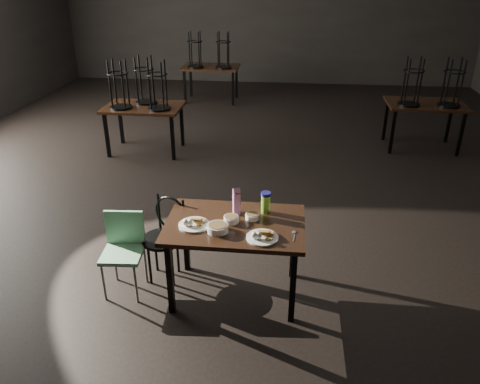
# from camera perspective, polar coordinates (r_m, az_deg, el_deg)

# --- Properties ---
(room) EXTENTS (12.00, 12.04, 3.22)m
(room) POSITION_cam_1_polar(r_m,az_deg,el_deg) (6.02, -0.35, 22.06)
(room) COLOR black
(room) RESTS_ON ground
(main_table) EXTENTS (1.20, 0.80, 0.75)m
(main_table) POSITION_cam_1_polar(r_m,az_deg,el_deg) (4.08, -0.62, -4.73)
(main_table) COLOR black
(main_table) RESTS_ON ground
(plate_left) EXTENTS (0.27, 0.27, 0.09)m
(plate_left) POSITION_cam_1_polar(r_m,az_deg,el_deg) (4.01, -5.65, -3.82)
(plate_left) COLOR white
(plate_left) RESTS_ON main_table
(plate_right) EXTENTS (0.26, 0.26, 0.09)m
(plate_right) POSITION_cam_1_polar(r_m,az_deg,el_deg) (3.81, 2.70, -5.39)
(plate_right) COLOR white
(plate_right) RESTS_ON main_table
(bowl_near) EXTENTS (0.13, 0.13, 0.05)m
(bowl_near) POSITION_cam_1_polar(r_m,az_deg,el_deg) (4.04, -1.08, -3.32)
(bowl_near) COLOR white
(bowl_near) RESTS_ON main_table
(bowl_far) EXTENTS (0.12, 0.12, 0.05)m
(bowl_far) POSITION_cam_1_polar(r_m,az_deg,el_deg) (4.09, 1.52, -2.96)
(bowl_far) COLOR white
(bowl_far) RESTS_ON main_table
(bowl_big) EXTENTS (0.18, 0.18, 0.06)m
(bowl_big) POSITION_cam_1_polar(r_m,az_deg,el_deg) (3.91, -2.75, -4.39)
(bowl_big) COLOR white
(bowl_big) RESTS_ON main_table
(juice_carton) EXTENTS (0.08, 0.08, 0.25)m
(juice_carton) POSITION_cam_1_polar(r_m,az_deg,el_deg) (4.14, -0.42, -1.18)
(juice_carton) COLOR #951B6D
(juice_carton) RESTS_ON main_table
(water_bottle) EXTENTS (0.10, 0.10, 0.20)m
(water_bottle) POSITION_cam_1_polar(r_m,az_deg,el_deg) (4.16, 3.15, -1.26)
(water_bottle) COLOR #8ACA3B
(water_bottle) RESTS_ON main_table
(spoon) EXTENTS (0.04, 0.18, 0.01)m
(spoon) POSITION_cam_1_polar(r_m,az_deg,el_deg) (3.92, 6.62, -4.93)
(spoon) COLOR silver
(spoon) RESTS_ON main_table
(bentwood_chair) EXTENTS (0.43, 0.43, 0.81)m
(bentwood_chair) POSITION_cam_1_polar(r_m,az_deg,el_deg) (4.48, -9.01, -4.83)
(bentwood_chair) COLOR black
(bentwood_chair) RESTS_ON ground
(school_chair) EXTENTS (0.38, 0.38, 0.76)m
(school_chair) POSITION_cam_1_polar(r_m,az_deg,el_deg) (4.40, -14.01, -6.35)
(school_chair) COLOR #78BB8E
(school_chair) RESTS_ON ground
(bg_table_left) EXTENTS (1.20, 0.80, 1.48)m
(bg_table_left) POSITION_cam_1_polar(r_m,az_deg,el_deg) (7.54, -11.76, 10.41)
(bg_table_left) COLOR black
(bg_table_left) RESTS_ON ground
(bg_table_right) EXTENTS (1.20, 0.80, 1.48)m
(bg_table_right) POSITION_cam_1_polar(r_m,az_deg,el_deg) (8.09, 21.78, 9.98)
(bg_table_right) COLOR black
(bg_table_right) RESTS_ON ground
(bg_table_far) EXTENTS (1.20, 0.80, 1.48)m
(bg_table_far) POSITION_cam_1_polar(r_m,az_deg,el_deg) (10.39, -3.62, 15.03)
(bg_table_far) COLOR black
(bg_table_far) RESTS_ON ground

